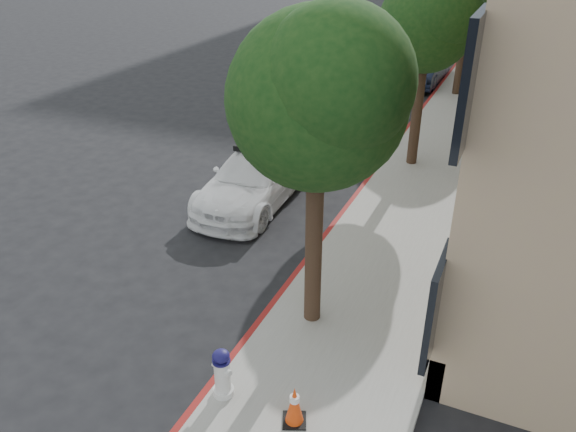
{
  "coord_description": "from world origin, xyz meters",
  "views": [
    {
      "loc": [
        5.85,
        -9.71,
        6.72
      ],
      "look_at": [
        1.54,
        -0.04,
        1.0
      ],
      "focal_mm": 35.0,
      "sensor_mm": 36.0,
      "label": 1
    }
  ],
  "objects_px": {
    "parked_car_far": "(424,66)",
    "police_car": "(256,176)",
    "traffic_cone": "(294,405)",
    "parked_car_mid": "(358,100)",
    "fire_hydrant": "(222,373)"
  },
  "relations": [
    {
      "from": "parked_car_mid",
      "to": "parked_car_far",
      "type": "relative_size",
      "value": 0.86
    },
    {
      "from": "police_car",
      "to": "fire_hydrant",
      "type": "bearing_deg",
      "value": -68.81
    },
    {
      "from": "parked_car_mid",
      "to": "parked_car_far",
      "type": "bearing_deg",
      "value": 71.44
    },
    {
      "from": "parked_car_far",
      "to": "police_car",
      "type": "bearing_deg",
      "value": -95.67
    },
    {
      "from": "police_car",
      "to": "parked_car_mid",
      "type": "xyz_separation_m",
      "value": [
        0.32,
        7.68,
        -0.03
      ]
    },
    {
      "from": "parked_car_mid",
      "to": "parked_car_far",
      "type": "distance_m",
      "value": 5.95
    },
    {
      "from": "parked_car_mid",
      "to": "traffic_cone",
      "type": "xyz_separation_m",
      "value": [
        3.6,
        -14.18,
        -0.18
      ]
    },
    {
      "from": "police_car",
      "to": "parked_car_mid",
      "type": "relative_size",
      "value": 1.23
    },
    {
      "from": "parked_car_far",
      "to": "fire_hydrant",
      "type": "xyz_separation_m",
      "value": [
        1.15,
        -19.95,
        -0.18
      ]
    },
    {
      "from": "parked_car_mid",
      "to": "parked_car_far",
      "type": "height_order",
      "value": "parked_car_far"
    },
    {
      "from": "police_car",
      "to": "parked_car_mid",
      "type": "bearing_deg",
      "value": 86.1
    },
    {
      "from": "police_car",
      "to": "parked_car_far",
      "type": "bearing_deg",
      "value": 81.96
    },
    {
      "from": "parked_car_far",
      "to": "traffic_cone",
      "type": "height_order",
      "value": "parked_car_far"
    },
    {
      "from": "police_car",
      "to": "fire_hydrant",
      "type": "distance_m",
      "value": 6.99
    },
    {
      "from": "fire_hydrant",
      "to": "parked_car_mid",
      "type": "bearing_deg",
      "value": 116.22
    }
  ]
}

